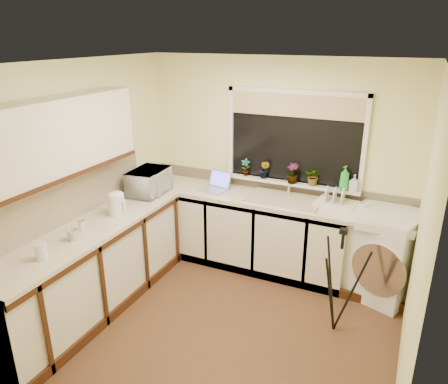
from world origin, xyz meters
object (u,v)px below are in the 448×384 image
plant_b (265,170)px  glass_jug (41,251)px  soap_bottle_green (345,178)px  soap_bottle_clear (354,183)px  steel_jar (82,226)px  cup_back (364,207)px  microwave (149,182)px  laptop (216,185)px  kettle (116,205)px  washing_machine (382,253)px  plant_d (314,176)px  plant_a (246,167)px  cup_left (73,235)px  dish_rack (336,205)px  plant_c (293,173)px  tripod (338,281)px

plant_b → glass_jug: bearing=-115.4°
soap_bottle_green → soap_bottle_clear: (0.10, 0.01, -0.04)m
steel_jar → cup_back: steel_jar is taller
soap_bottle_green → microwave: bearing=-163.0°
laptop → cup_back: bearing=12.1°
kettle → glass_jug: bearing=-88.9°
laptop → kettle: (-0.61, -1.12, 0.06)m
washing_machine → plant_d: plant_d is taller
microwave → plant_b: (1.19, 0.66, 0.12)m
plant_a → cup_left: plant_a is taller
dish_rack → soap_bottle_clear: (0.14, 0.18, 0.21)m
glass_jug → plant_d: plant_d is taller
cup_left → kettle: bearing=90.4°
plant_b → cup_back: plant_b is taller
glass_jug → soap_bottle_clear: size_ratio=0.75×
dish_rack → steel_jar: steel_jar is taller
kettle → microwave: size_ratio=0.43×
washing_machine → plant_c: 1.29m
kettle → laptop: bearing=61.6°
plant_d → soap_bottle_green: bearing=-3.1°
cup_left → laptop: bearing=71.1°
glass_jug → plant_d: size_ratio=0.68×
cup_left → soap_bottle_clear: bearing=42.3°
plant_c → plant_d: 0.24m
washing_machine → laptop: size_ratio=2.79×
microwave → plant_c: 1.67m
dish_rack → steel_jar: size_ratio=4.14×
plant_c → cup_back: 0.87m
laptop → soap_bottle_green: 1.49m
laptop → microwave: bearing=-135.3°
kettle → soap_bottle_green: soap_bottle_green is taller
steel_jar → soap_bottle_clear: bearing=38.6°
cup_back → plant_b: bearing=172.2°
cup_left → microwave: bearing=92.4°
plant_b → laptop: bearing=-158.1°
washing_machine → soap_bottle_green: soap_bottle_green is taller
microwave → plant_a: 1.16m
dish_rack → microwave: bearing=-158.1°
washing_machine → plant_b: plant_b is taller
steel_jar → soap_bottle_clear: size_ratio=0.55×
soap_bottle_green → kettle: bearing=-147.5°
microwave → cup_back: bearing=-82.1°
soap_bottle_green → steel_jar: bearing=-140.2°
kettle → plant_a: bearing=56.2°
plant_d → soap_bottle_clear: (0.45, -0.01, -0.01)m
laptop → plant_b: plant_b is taller
plant_d → soap_bottle_clear: size_ratio=1.11×
washing_machine → soap_bottle_clear: bearing=171.8°
plant_a → tripod: bearing=-37.9°
plant_b → soap_bottle_green: bearing=-1.1°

